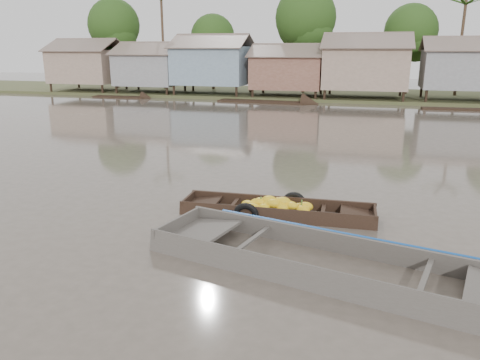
# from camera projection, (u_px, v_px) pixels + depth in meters

# --- Properties ---
(ground) EXTENTS (120.00, 120.00, 0.00)m
(ground) POSITION_uv_depth(u_px,v_px,m) (233.00, 222.00, 11.74)
(ground) COLOR #50483D
(ground) RESTS_ON ground
(riverbank) EXTENTS (120.00, 12.47, 10.22)m
(riverbank) POSITION_uv_depth(u_px,v_px,m) (373.00, 61.00, 39.65)
(riverbank) COLOR #384723
(riverbank) RESTS_ON ground
(banana_boat) EXTENTS (5.06, 1.44, 0.71)m
(banana_boat) POSITION_uv_depth(u_px,v_px,m) (275.00, 210.00, 12.22)
(banana_boat) COLOR black
(banana_boat) RESTS_ON ground
(viewer_boat) EXTENTS (7.67, 3.63, 0.60)m
(viewer_boat) POSITION_uv_depth(u_px,v_px,m) (331.00, 268.00, 9.13)
(viewer_boat) COLOR #48423C
(viewer_boat) RESTS_ON ground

